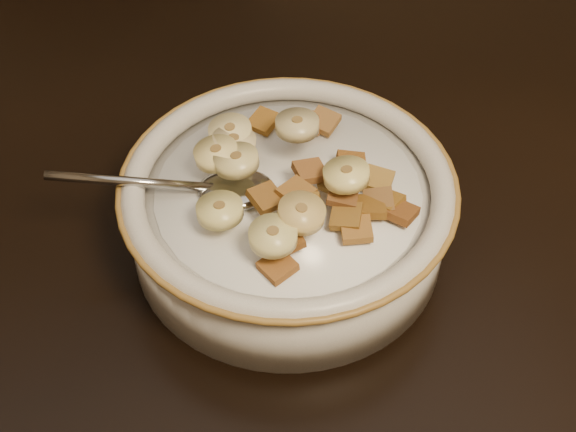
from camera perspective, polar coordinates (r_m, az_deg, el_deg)
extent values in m
cube|color=black|center=(0.65, -7.33, -0.71)|extent=(1.44, 0.96, 0.04)
cube|color=black|center=(1.20, -11.32, 11.33)|extent=(0.51, 0.51, 1.04)
cylinder|color=silver|center=(0.58, 0.00, -0.18)|extent=(0.23, 0.23, 0.05)
cylinder|color=white|center=(0.56, 0.00, 1.69)|extent=(0.19, 0.19, 0.00)
ellipsoid|color=gray|center=(0.56, -3.72, 1.90)|extent=(0.06, 0.05, 0.01)
cube|color=brown|center=(0.61, 2.55, 6.76)|extent=(0.03, 0.03, 0.01)
cube|color=olive|center=(0.60, 1.35, 6.65)|extent=(0.03, 0.03, 0.01)
cube|color=brown|center=(0.54, 5.87, 0.65)|extent=(0.02, 0.02, 0.01)
cube|color=brown|center=(0.53, 4.89, -0.94)|extent=(0.02, 0.02, 0.01)
cube|color=brown|center=(0.57, 4.53, 3.78)|extent=(0.02, 0.02, 0.01)
cube|color=brown|center=(0.54, 3.94, 1.58)|extent=(0.03, 0.03, 0.01)
cube|color=brown|center=(0.55, 8.02, 0.28)|extent=(0.03, 0.03, 0.01)
cube|color=brown|center=(0.55, 1.57, 3.19)|extent=(0.02, 0.02, 0.01)
cube|color=olive|center=(0.55, 3.53, 2.47)|extent=(0.03, 0.03, 0.01)
cube|color=brown|center=(0.53, 0.60, 1.70)|extent=(0.03, 0.03, 0.01)
cube|color=brown|center=(0.55, 6.47, 1.01)|extent=(0.02, 0.02, 0.01)
cube|color=brown|center=(0.53, -1.56, 1.30)|extent=(0.03, 0.03, 0.01)
cube|color=brown|center=(0.60, -3.90, 5.98)|extent=(0.03, 0.03, 0.01)
cube|color=brown|center=(0.53, 4.17, -0.02)|extent=(0.03, 0.03, 0.01)
cube|color=olive|center=(0.56, 6.41, 2.55)|extent=(0.03, 0.03, 0.01)
cube|color=brown|center=(0.60, 1.15, 6.51)|extent=(0.03, 0.03, 0.01)
cube|color=#9C6423|center=(0.61, -1.74, 6.76)|extent=(0.03, 0.03, 0.01)
cube|color=brown|center=(0.55, 6.99, 1.04)|extent=(0.03, 0.03, 0.01)
cube|color=brown|center=(0.51, -0.74, -3.60)|extent=(0.03, 0.03, 0.01)
cube|color=brown|center=(0.53, 1.18, 0.59)|extent=(0.02, 0.03, 0.01)
cube|color=brown|center=(0.52, -0.16, -1.70)|extent=(0.02, 0.02, 0.01)
cylinder|color=beige|center=(0.55, -3.70, 3.95)|extent=(0.04, 0.04, 0.01)
cylinder|color=#FFF09D|center=(0.58, -4.14, 5.97)|extent=(0.04, 0.04, 0.01)
cylinder|color=#C8BA81|center=(0.57, 0.66, 6.49)|extent=(0.04, 0.04, 0.01)
cylinder|color=#FCEBAB|center=(0.57, -3.86, 5.26)|extent=(0.04, 0.04, 0.01)
cylinder|color=#F6D782|center=(0.56, -5.13, 4.44)|extent=(0.03, 0.03, 0.01)
cylinder|color=#FCDF7D|center=(0.53, 4.17, 2.95)|extent=(0.04, 0.04, 0.01)
cylinder|color=#F7E48B|center=(0.53, -4.88, 0.41)|extent=(0.04, 0.04, 0.01)
cylinder|color=#D8B569|center=(0.51, 0.97, 0.21)|extent=(0.04, 0.04, 0.01)
cylinder|color=#FBEB8A|center=(0.50, -1.07, -1.42)|extent=(0.03, 0.03, 0.01)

